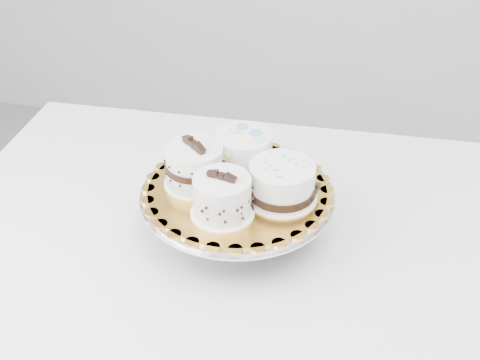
% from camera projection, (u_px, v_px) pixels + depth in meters
% --- Properties ---
extents(table, '(1.21, 0.84, 0.75)m').
position_uv_depth(table, '(250.00, 261.00, 1.15)').
color(table, white).
rests_on(table, floor).
extents(cake_stand, '(0.34, 0.34, 0.09)m').
position_uv_depth(cake_stand, '(237.00, 204.00, 1.06)').
color(cake_stand, gray).
rests_on(cake_stand, table).
extents(cake_board, '(0.33, 0.33, 0.00)m').
position_uv_depth(cake_board, '(237.00, 189.00, 1.05)').
color(cake_board, gold).
rests_on(cake_board, cake_stand).
extents(cake_swirl, '(0.11, 0.11, 0.08)m').
position_uv_depth(cake_swirl, '(222.00, 197.00, 0.97)').
color(cake_swirl, white).
rests_on(cake_swirl, cake_board).
extents(cake_banded, '(0.14, 0.14, 0.09)m').
position_uv_depth(cake_banded, '(195.00, 167.00, 1.04)').
color(cake_banded, white).
rests_on(cake_banded, cake_board).
extents(cake_dots, '(0.12, 0.12, 0.07)m').
position_uv_depth(cake_dots, '(244.00, 152.00, 1.07)').
color(cake_dots, white).
rests_on(cake_dots, cake_board).
extents(cake_ribbon, '(0.13, 0.13, 0.07)m').
position_uv_depth(cake_ribbon, '(282.00, 183.00, 1.01)').
color(cake_ribbon, white).
rests_on(cake_ribbon, cake_board).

